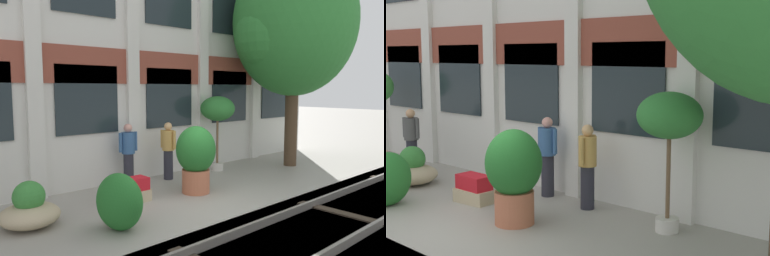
# 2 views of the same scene
# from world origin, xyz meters

# --- Properties ---
(ground_plane) EXTENTS (80.00, 80.00, 0.00)m
(ground_plane) POSITION_xyz_m (0.00, 0.00, 0.00)
(ground_plane) COLOR #9E998E
(apartment_facade) EXTENTS (15.87, 0.64, 7.73)m
(apartment_facade) POSITION_xyz_m (-0.00, 3.31, 3.85)
(apartment_facade) COLOR silver
(apartment_facade) RESTS_ON ground
(potted_plant_terracotta_small) EXTENTS (1.05, 1.05, 2.29)m
(potted_plant_terracotta_small) POSITION_xyz_m (2.63, 2.41, 1.84)
(potted_plant_terracotta_small) COLOR beige
(potted_plant_terracotta_small) RESTS_ON ground
(potted_plant_square_trough) EXTENTS (0.81, 0.50, 0.55)m
(potted_plant_square_trough) POSITION_xyz_m (-1.12, 1.37, 0.26)
(potted_plant_square_trough) COLOR tan
(potted_plant_square_trough) RESTS_ON ground
(potted_plant_wide_bowl) EXTENTS (1.08, 1.08, 0.86)m
(potted_plant_wide_bowl) POSITION_xyz_m (-3.33, 1.36, 0.31)
(potted_plant_wide_bowl) COLOR tan
(potted_plant_wide_bowl) RESTS_ON ground
(potted_plant_ribbed_drum) EXTENTS (0.97, 0.97, 1.63)m
(potted_plant_ribbed_drum) POSITION_xyz_m (0.47, 1.02, 0.91)
(potted_plant_ribbed_drum) COLOR #B76647
(potted_plant_ribbed_drum) RESTS_ON ground
(resident_by_doorway) EXTENTS (0.34, 0.52, 1.59)m
(resident_by_doorway) POSITION_xyz_m (0.80, 2.53, 0.85)
(resident_by_doorway) COLOR #282833
(resident_by_doorway) RESTS_ON ground
(resident_watching_tracks) EXTENTS (0.53, 0.34, 1.62)m
(resident_watching_tracks) POSITION_xyz_m (-0.40, 2.67, 0.87)
(resident_watching_tracks) COLOR #282833
(resident_watching_tracks) RESTS_ON ground
(resident_near_plants) EXTENTS (0.52, 0.34, 1.56)m
(resident_near_plants) POSITION_xyz_m (-4.42, 1.99, 0.84)
(resident_near_plants) COLOR #282833
(resident_near_plants) RESTS_ON ground
(topiary_hedge) EXTENTS (0.86, 1.08, 1.03)m
(topiary_hedge) POSITION_xyz_m (-2.17, 0.14, 0.52)
(topiary_hedge) COLOR #236B28
(topiary_hedge) RESTS_ON ground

